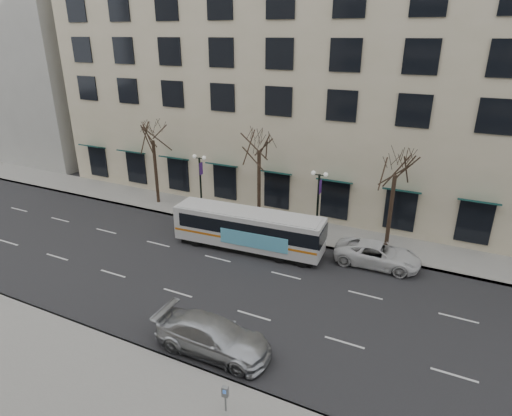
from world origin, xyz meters
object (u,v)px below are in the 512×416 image
Objects in this scene: pay_station at (225,394)px; city_bus at (249,229)px; tree_far_right at (397,161)px; lamp_post_left at (201,182)px; lamp_post_right at (318,202)px; tree_far_mid at (259,139)px; silver_car at (213,336)px; white_pickup at (377,254)px; tree_far_left at (152,129)px.

city_bus is at bearing 103.90° from pay_station.
tree_far_right is 15.40m from lamp_post_left.
lamp_post_right is at bearing 41.44° from city_bus.
tree_far_right is 6.56× the size of pay_station.
silver_car is (4.46, -14.41, -6.07)m from tree_far_mid.
city_bus reaches higher than white_pickup.
tree_far_right reaches higher than white_pickup.
white_pickup is at bearing 7.67° from city_bus.
tree_far_right reaches higher than lamp_post_right.
silver_car is (-0.55, -13.81, -2.11)m from lamp_post_right.
lamp_post_right is 0.48× the size of city_bus.
tree_far_mid is 6.98m from city_bus.
lamp_post_right is 16.98m from pay_station.
tree_far_right is at bearing -5.25° from white_pickup.
lamp_post_left is 16.86m from silver_car.
white_pickup is at bearing -14.78° from tree_far_mid.
tree_far_left is 1.60× the size of lamp_post_right.
tree_far_right is 0.75× the size of city_bus.
tree_far_left is 6.78× the size of pay_station.
tree_far_left is 24.84m from pay_station.
lamp_post_right reaches higher than city_bus.
tree_far_mid is 16.26m from silver_car.
lamp_post_left is (-4.99, -0.60, -3.96)m from tree_far_mid.
lamp_post_left is at bearing 145.79° from city_bus.
city_bus is 14.19m from pay_station.
lamp_post_right is at bearing 87.17° from pay_station.
pay_station is at bearing -54.81° from lamp_post_left.
city_bus is at bearing -20.89° from tree_far_left.
tree_far_left is 15.48m from lamp_post_right.
tree_far_mid is at bearing 16.40° from silver_car.
tree_far_mid is 1.06× the size of tree_far_right.
tree_far_mid reaches higher than tree_far_left.
tree_far_left is 1.52× the size of white_pickup.
tree_far_right is at bearing 70.63° from pay_station.
tree_far_left is at bearing 177.71° from lamp_post_right.
lamp_post_right reaches higher than white_pickup.
tree_far_mid reaches higher than tree_far_right.
silver_car is (9.45, -13.81, -2.11)m from lamp_post_left.
silver_car is at bearing 153.33° from white_pickup.
lamp_post_right is at bearing 0.00° from lamp_post_left.
tree_far_mid reaches higher than city_bus.
city_bus reaches higher than silver_car.
lamp_post_right reaches higher than silver_car.
tree_far_mid reaches higher than pay_station.
tree_far_left reaches higher than silver_car.
tree_far_left is 21.24m from silver_car.
tree_far_left is at bearing 44.30° from silver_car.
white_pickup is (8.55, 1.72, -0.81)m from city_bus.
silver_car is at bearing -72.80° from tree_far_mid.
tree_far_left is at bearing -180.00° from tree_far_mid.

